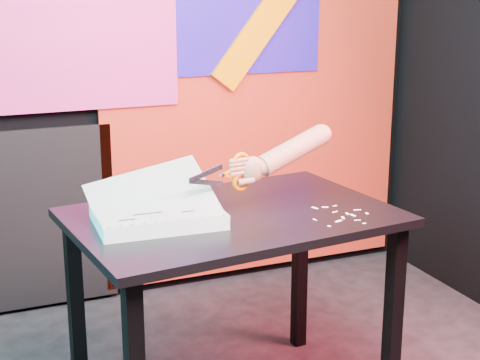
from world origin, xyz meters
name	(u,v)px	position (x,y,z in m)	size (l,w,h in m)	color
room	(260,43)	(0.00, 0.00, 1.35)	(3.01, 3.01, 2.71)	#2B2B2C
backdrop	(143,104)	(0.06, 1.46, 0.96)	(2.88, 0.05, 2.08)	red
work_table	(232,242)	(0.06, 0.35, 0.65)	(1.14, 0.82, 0.75)	black
printout_stack	(157,215)	(-0.21, 0.35, 0.78)	(0.42, 0.32, 0.21)	silver
scissors	(237,172)	(0.07, 0.34, 0.89)	(0.24, 0.06, 0.14)	silver
hand_forearm	(286,153)	(0.28, 0.38, 0.93)	(0.42, 0.14, 0.17)	tan
paper_clippings	(340,214)	(0.39, 0.19, 0.75)	(0.21, 0.23, 0.00)	white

